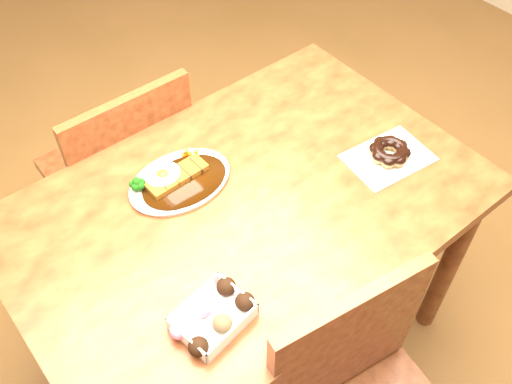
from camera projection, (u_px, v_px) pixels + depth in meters
ground at (249, 338)px, 2.01m from camera, size 6.00×6.00×0.00m
table at (247, 225)px, 1.52m from camera, size 1.20×0.80×0.75m
chair_far at (125, 172)px, 1.88m from camera, size 0.42×0.42×0.87m
katsu_curry_plate at (178, 180)px, 1.48m from camera, size 0.28×0.20×0.05m
donut_box at (213, 316)px, 1.21m from camera, size 0.19×0.15×0.05m
pon_de_ring at (389, 152)px, 1.53m from camera, size 0.24×0.18×0.04m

